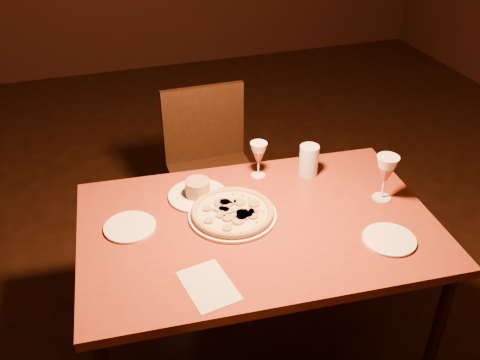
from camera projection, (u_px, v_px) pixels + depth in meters
name	position (u px, v px, depth m)	size (l,w,h in m)	color
floor	(244.00, 339.00, 2.43)	(7.00, 7.00, 0.00)	black
dining_table	(258.00, 236.00, 2.04)	(1.39, 0.95, 0.71)	maroon
chair_far	(211.00, 166.00, 2.75)	(0.43, 0.43, 0.88)	black
pizza_plate	(233.00, 212.00, 2.02)	(0.34, 0.34, 0.04)	white
ramekin_saucer	(198.00, 192.00, 2.13)	(0.24, 0.24, 0.08)	white
wine_glass_far	(258.00, 160.00, 2.23)	(0.07, 0.07, 0.16)	#B04E49
wine_glass_right	(385.00, 178.00, 2.08)	(0.09, 0.09, 0.19)	#B04E49
water_tumbler	(309.00, 160.00, 2.25)	(0.08, 0.08, 0.14)	silver
side_plate_left	(130.00, 227.00, 1.97)	(0.19, 0.19, 0.01)	white
side_plate_near	(389.00, 240.00, 1.91)	(0.19, 0.19, 0.01)	white
menu_card	(209.00, 286.00, 1.72)	(0.14, 0.21, 0.00)	beige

